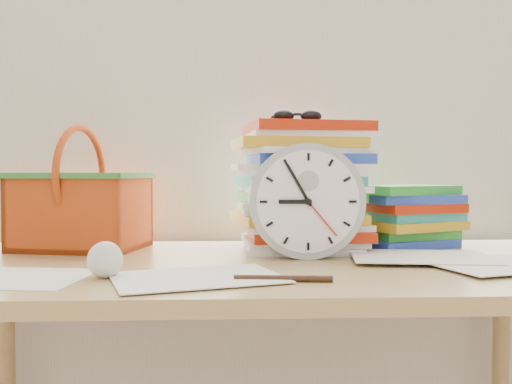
{
  "coord_description": "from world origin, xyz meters",
  "views": [
    {
      "loc": [
        -0.07,
        0.42,
        0.94
      ],
      "look_at": [
        -0.02,
        1.6,
        0.89
      ],
      "focal_mm": 40.0,
      "sensor_mm": 36.0,
      "label": 1
    }
  ],
  "objects_px": {
    "paper_stack": "(301,187)",
    "book_stack": "(406,216)",
    "desk": "(265,297)",
    "basket": "(81,188)",
    "clock": "(306,201)"
  },
  "relations": [
    {
      "from": "paper_stack",
      "to": "book_stack",
      "type": "xyz_separation_m",
      "value": [
        0.27,
        0.05,
        -0.07
      ]
    },
    {
      "from": "desk",
      "to": "basket",
      "type": "height_order",
      "value": "basket"
    },
    {
      "from": "paper_stack",
      "to": "clock",
      "type": "height_order",
      "value": "paper_stack"
    },
    {
      "from": "clock",
      "to": "basket",
      "type": "height_order",
      "value": "basket"
    },
    {
      "from": "desk",
      "to": "basket",
      "type": "distance_m",
      "value": 0.53
    },
    {
      "from": "clock",
      "to": "book_stack",
      "type": "distance_m",
      "value": 0.33
    },
    {
      "from": "book_stack",
      "to": "paper_stack",
      "type": "bearing_deg",
      "value": -169.77
    },
    {
      "from": "paper_stack",
      "to": "book_stack",
      "type": "distance_m",
      "value": 0.28
    },
    {
      "from": "basket",
      "to": "paper_stack",
      "type": "bearing_deg",
      "value": 8.02
    },
    {
      "from": "desk",
      "to": "paper_stack",
      "type": "relative_size",
      "value": 4.41
    },
    {
      "from": "paper_stack",
      "to": "book_stack",
      "type": "height_order",
      "value": "paper_stack"
    },
    {
      "from": "book_stack",
      "to": "basket",
      "type": "bearing_deg",
      "value": -179.28
    },
    {
      "from": "paper_stack",
      "to": "basket",
      "type": "bearing_deg",
      "value": 175.83
    },
    {
      "from": "desk",
      "to": "clock",
      "type": "relative_size",
      "value": 5.66
    },
    {
      "from": "clock",
      "to": "book_stack",
      "type": "height_order",
      "value": "clock"
    }
  ]
}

